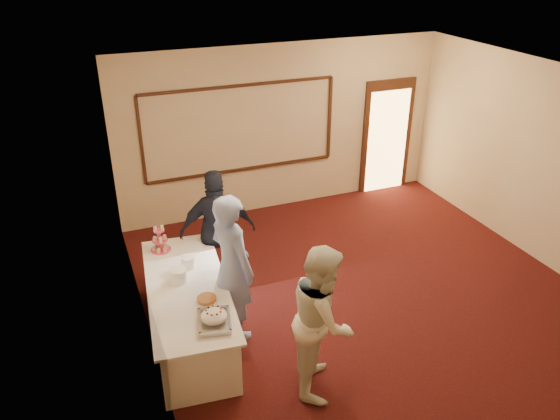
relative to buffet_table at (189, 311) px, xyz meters
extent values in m
plane|color=black|center=(2.52, -0.39, -0.39)|extent=(7.00, 7.00, 0.00)
cube|color=beige|center=(2.52, 3.11, 1.11)|extent=(6.00, 0.04, 3.00)
cube|color=beige|center=(-0.48, -0.39, 1.11)|extent=(0.04, 7.00, 3.00)
cube|color=white|center=(2.52, -0.39, 2.61)|extent=(6.00, 7.00, 0.04)
cube|color=black|center=(1.72, 3.08, 0.46)|extent=(3.40, 0.04, 0.05)
cube|color=black|center=(1.72, 3.08, 1.96)|extent=(3.40, 0.04, 0.05)
cube|color=black|center=(0.02, 3.08, 1.21)|extent=(0.05, 0.04, 1.50)
cube|color=black|center=(3.42, 3.08, 1.21)|extent=(0.05, 0.04, 1.50)
cube|color=black|center=(4.67, 3.07, 0.71)|extent=(1.05, 0.06, 2.20)
cube|color=#FFBF66|center=(4.67, 3.04, 0.61)|extent=(0.85, 0.02, 2.00)
cube|color=white|center=(0.00, 0.00, -0.02)|extent=(1.09, 2.41, 0.74)
cube|color=white|center=(0.00, 0.00, 0.37)|extent=(1.21, 2.55, 0.03)
cube|color=#A8AAAF|center=(0.12, -0.82, 0.40)|extent=(0.43, 0.51, 0.04)
ellipsoid|color=white|center=(0.12, -0.82, 0.49)|extent=(0.29, 0.29, 0.13)
cube|color=silver|center=(0.22, -0.69, 0.42)|extent=(0.10, 0.31, 0.01)
cylinder|color=#D53E62|center=(-0.13, 0.97, 0.57)|extent=(0.02, 0.02, 0.37)
cylinder|color=#D53E62|center=(-0.13, 0.97, 0.39)|extent=(0.27, 0.27, 0.01)
cylinder|color=#D53E62|center=(-0.13, 0.97, 0.53)|extent=(0.21, 0.21, 0.01)
cylinder|color=#D53E62|center=(-0.13, 0.97, 0.68)|extent=(0.15, 0.15, 0.01)
cylinder|color=white|center=(-0.06, 0.13, 0.47)|extent=(0.20, 0.20, 0.17)
cylinder|color=white|center=(-0.06, 0.13, 0.55)|extent=(0.21, 0.21, 0.01)
cylinder|color=white|center=(0.12, 0.41, 0.46)|extent=(0.18, 0.18, 0.15)
cylinder|color=white|center=(0.12, 0.41, 0.53)|extent=(0.19, 0.19, 0.01)
cylinder|color=white|center=(0.15, -0.39, 0.39)|extent=(0.26, 0.26, 0.01)
cylinder|color=#995427|center=(0.15, -0.39, 0.42)|extent=(0.23, 0.23, 0.04)
imported|color=#889BD5|center=(0.55, -0.11, 0.59)|extent=(0.68, 0.83, 1.95)
imported|color=white|center=(1.20, -1.32, 0.50)|extent=(1.00, 1.08, 1.78)
imported|color=black|center=(0.67, 0.97, 0.51)|extent=(1.12, 0.61, 1.80)
cube|color=white|center=(0.89, 0.74, 0.99)|extent=(0.07, 0.04, 0.05)
camera|label=1|loc=(-0.97, -5.54, 4.22)|focal=35.00mm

